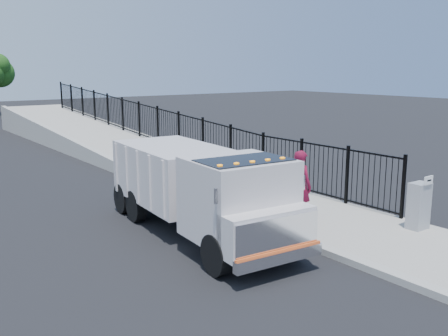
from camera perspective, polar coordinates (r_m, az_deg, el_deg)
ground at (r=13.85m, az=4.19°, el=-6.87°), size 120.00×120.00×0.00m
sidewalk at (r=13.88m, az=15.77°, el=-6.99°), size 3.55×12.00×0.12m
curb at (r=12.47m, az=10.29°, el=-8.75°), size 0.30×12.00×0.16m
ramp at (r=28.39m, az=-13.97°, el=2.29°), size 3.95×24.06×3.19m
iron_fence at (r=25.31m, az=-7.55°, el=3.51°), size 0.10×28.00×1.80m
truck at (r=12.85m, az=-2.69°, el=-2.12°), size 2.78×7.08×2.37m
worker at (r=13.99m, az=8.71°, el=-2.02°), size 0.51×0.75×2.00m
utility_cabinet at (r=14.20m, az=21.36°, el=-4.05°), size 0.55×0.40×1.25m
arrow_sign at (r=13.92m, az=22.34°, el=-1.31°), size 0.35×0.04×0.22m
debris at (r=16.47m, az=9.17°, el=-3.44°), size 0.30×0.30×0.07m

